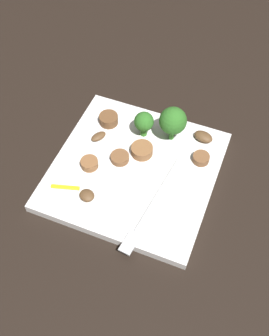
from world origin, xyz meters
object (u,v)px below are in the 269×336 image
Objects in this scene: sausage_slice_3 at (120,158)px; mushroom_3 at (87,195)px; broccoli_floret_1 at (144,122)px; pepper_strip_0 at (65,187)px; mushroom_0 at (98,136)px; broccoli_floret_0 at (173,121)px; sausage_slice_2 at (109,119)px; plate at (134,171)px; mushroom_1 at (203,137)px; sausage_slice_4 at (201,158)px; fork at (149,210)px; sausage_slice_0 at (89,163)px; sausage_slice_1 at (143,151)px.

sausage_slice_3 is 0.08m from mushroom_3.
broccoli_floret_1 is 1.08× the size of pepper_strip_0.
broccoli_floret_0 is at bearing 111.96° from mushroom_0.
sausage_slice_2 is 0.15m from pepper_strip_0.
pepper_strip_0 is at bearing -34.77° from sausage_slice_3.
plate is at bearing 76.38° from sausage_slice_3.
broccoli_floret_0 reaches higher than plate.
mushroom_1 is at bearing 108.69° from broccoli_floret_0.
sausage_slice_2 is at bearing -81.56° from mushroom_1.
plate is 0.10m from broccoli_floret_0.
sausage_slice_4 is (-0.05, 0.09, 0.01)m from plate.
mushroom_0 is 0.62× the size of pepper_strip_0.
mushroom_3 is (0.08, -0.02, 0.00)m from sausage_slice_3.
fork is 6.70× the size of mushroom_0.
plate is 0.08m from mushroom_0.
fork is 6.13× the size of sausage_slice_3.
sausage_slice_2 reaches higher than mushroom_0.
sausage_slice_4 is at bearing 83.20° from sausage_slice_2.
mushroom_1 is 0.24m from pepper_strip_0.
fork is at bearing 97.94° from mushroom_3.
fork is 6.80× the size of sausage_slice_4.
pepper_strip_0 is (0.17, -0.17, -0.00)m from mushroom_1.
sausage_slice_0 is 0.63× the size of pepper_strip_0.
sausage_slice_4 is 0.99× the size of mushroom_0.
sausage_slice_4 is 0.19m from mushroom_3.
broccoli_floret_1 is at bearing 166.95° from mushroom_3.
sausage_slice_3 is at bearing 60.87° from mushroom_0.
sausage_slice_3 is 0.14m from mushroom_1.
broccoli_floret_0 is at bearing 101.42° from broccoli_floret_1.
sausage_slice_2 reaches higher than plate.
mushroom_0 is (0.04, -0.00, -0.00)m from sausage_slice_2.
broccoli_floret_1 reaches higher than mushroom_1.
mushroom_3 is 0.54× the size of pepper_strip_0.
sausage_slice_4 is at bearing 96.04° from mushroom_0.
sausage_slice_2 is (-0.04, -0.08, 0.00)m from sausage_slice_1.
sausage_slice_2 reaches higher than pepper_strip_0.
sausage_slice_3 is 0.93× the size of mushroom_1.
sausage_slice_0 is 0.17m from sausage_slice_4.
plate is 9.18× the size of mushroom_0.
mushroom_0 is (-0.03, -0.05, -0.00)m from sausage_slice_3.
sausage_slice_0 reaches higher than mushroom_3.
sausage_slice_4 is (0.02, 0.17, -0.00)m from sausage_slice_2.
sausage_slice_3 is (-0.03, 0.04, -0.00)m from sausage_slice_0.
sausage_slice_2 reaches higher than fork.
fork reaches higher than plate.
broccoli_floret_0 reaches higher than sausage_slice_3.
broccoli_floret_1 reaches higher than sausage_slice_2.
broccoli_floret_0 is 0.19m from pepper_strip_0.
mushroom_3 is 0.04m from pepper_strip_0.
fork is 0.10m from sausage_slice_1.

